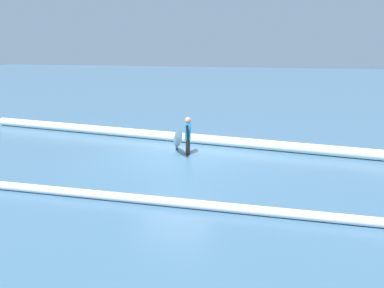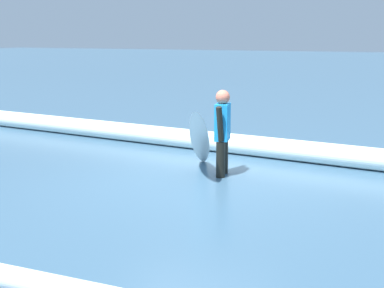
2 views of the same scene
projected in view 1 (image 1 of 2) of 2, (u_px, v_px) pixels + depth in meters
name	position (u px, v px, depth m)	size (l,w,h in m)	color
ground_plane	(176.00, 157.00, 12.92)	(137.27, 137.27, 0.00)	#385A74
surfer	(188.00, 134.00, 13.18)	(0.28, 0.62, 1.35)	black
surfboard	(178.00, 139.00, 13.24)	(0.98, 1.84, 1.17)	white
wave_crest_foreground	(218.00, 141.00, 14.53)	(0.37, 0.37, 22.45)	white
wave_crest_midground	(154.00, 200.00, 8.96)	(0.22, 0.22, 15.08)	silver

